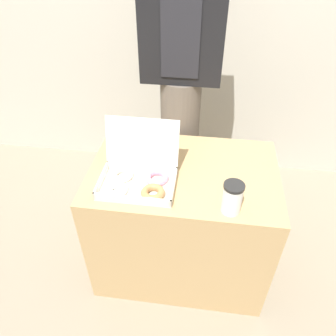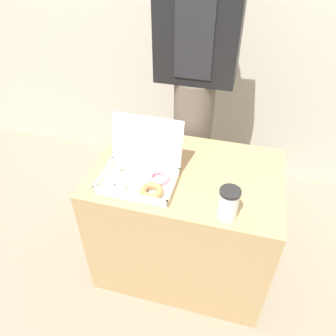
% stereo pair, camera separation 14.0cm
% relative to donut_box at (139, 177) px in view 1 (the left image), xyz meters
% --- Properties ---
extents(ground_plane, '(14.00, 14.00, 0.00)m').
position_rel_donut_box_xyz_m(ground_plane, '(0.19, 0.12, -0.75)').
color(ground_plane, gray).
extents(table, '(0.91, 0.61, 0.71)m').
position_rel_donut_box_xyz_m(table, '(0.19, 0.12, -0.40)').
color(table, tan).
rests_on(table, ground_plane).
extents(donut_box, '(0.34, 0.30, 0.26)m').
position_rel_donut_box_xyz_m(donut_box, '(0.00, 0.00, 0.00)').
color(donut_box, white).
rests_on(donut_box, table).
extents(coffee_cup, '(0.09, 0.09, 0.14)m').
position_rel_donut_box_xyz_m(coffee_cup, '(0.41, -0.11, 0.03)').
color(coffee_cup, white).
rests_on(coffee_cup, table).
extents(person_customer, '(0.42, 0.23, 1.79)m').
position_rel_donut_box_xyz_m(person_customer, '(0.12, 0.59, 0.22)').
color(person_customer, '#665B51').
rests_on(person_customer, ground_plane).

